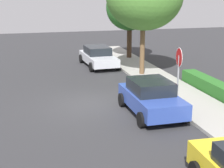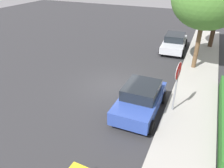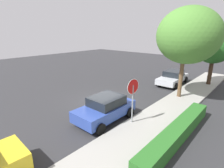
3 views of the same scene
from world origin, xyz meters
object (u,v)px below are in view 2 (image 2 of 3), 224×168
street_tree_mid_block (219,2)px  parked_car_silver (174,42)px  parked_car_blue (140,99)px  stop_sign (177,78)px

street_tree_mid_block → parked_car_silver: bearing=-56.5°
street_tree_mid_block → parked_car_blue: bearing=-13.1°
parked_car_silver → street_tree_mid_block: bearing=123.5°
parked_car_blue → parked_car_silver: 10.26m
parked_car_silver → street_tree_mid_block: size_ratio=0.80×
stop_sign → street_tree_mid_block: size_ratio=0.48×
parked_car_blue → street_tree_mid_block: bearing=166.9°
stop_sign → street_tree_mid_block: (-11.54, 1.29, 2.05)m
parked_car_blue → stop_sign: bearing=112.3°
parked_car_blue → street_tree_mid_block: street_tree_mid_block is taller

